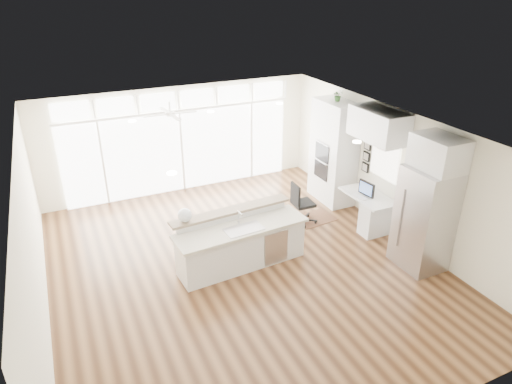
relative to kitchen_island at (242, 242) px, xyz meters
name	(u,v)px	position (x,y,z in m)	size (l,w,h in m)	color
floor	(244,266)	(0.01, -0.06, -0.52)	(7.00, 8.00, 0.02)	#3F2413
ceiling	(242,133)	(0.01, -0.06, 2.19)	(7.00, 8.00, 0.02)	white
wall_back	(180,139)	(0.01, 3.94, 0.84)	(7.00, 0.04, 2.70)	white
wall_front	(387,354)	(0.01, -4.06, 0.84)	(7.00, 0.04, 2.70)	white
wall_left	(32,248)	(-3.49, -0.06, 0.84)	(0.04, 8.00, 2.70)	white
wall_right	(395,172)	(3.51, -0.06, 0.84)	(0.04, 8.00, 2.70)	white
glass_wall	(182,151)	(0.01, 3.88, 0.54)	(5.80, 0.06, 2.08)	white
transom_row	(178,100)	(0.01, 3.88, 1.87)	(5.90, 0.06, 0.40)	white
desk_window	(385,159)	(3.47, 0.24, 1.04)	(0.04, 0.85, 0.85)	white
ceiling_fan	(170,109)	(-0.49, 2.74, 1.97)	(1.16, 1.16, 0.32)	white
recessed_lights	(237,131)	(0.01, 0.14, 2.17)	(3.40, 3.00, 0.02)	white
oven_cabinet	(333,152)	(3.18, 1.74, 0.74)	(0.64, 1.20, 2.50)	silver
desk_nook	(367,211)	(3.14, 0.24, -0.13)	(0.72, 1.30, 0.76)	silver
upper_cabinets	(379,125)	(3.18, 0.24, 1.84)	(0.64, 1.30, 0.64)	silver
refrigerator	(424,219)	(3.12, -1.41, 0.49)	(0.76, 0.90, 2.00)	#B0AFB4
fridge_cabinet	(439,153)	(3.18, -1.41, 1.79)	(0.64, 0.90, 0.60)	silver
framed_photos	(366,156)	(3.47, 0.86, 0.89)	(0.06, 0.22, 0.80)	black
kitchen_island	(242,242)	(0.00, 0.00, 0.00)	(2.58, 0.97, 1.02)	silver
rug	(314,219)	(2.26, 0.99, -0.51)	(0.90, 0.65, 0.01)	#351C10
office_chair	(303,203)	(1.93, 0.98, -0.03)	(0.51, 0.47, 0.97)	black
fishbowl	(185,215)	(-0.98, 0.33, 0.64)	(0.26, 0.26, 0.26)	silver
monitor	(367,189)	(3.06, 0.24, 0.43)	(0.07, 0.43, 0.36)	black
keyboard	(359,197)	(2.89, 0.24, 0.26)	(0.13, 0.35, 0.02)	silver
potted_plant	(338,97)	(3.18, 1.74, 2.09)	(0.24, 0.27, 0.21)	#305E28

